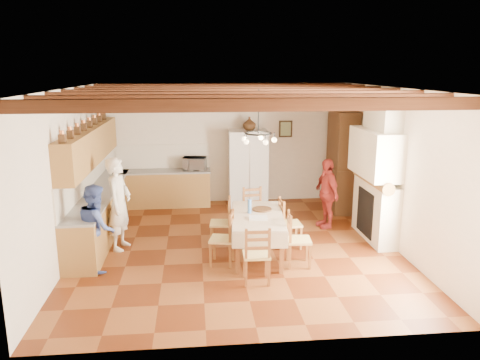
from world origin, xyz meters
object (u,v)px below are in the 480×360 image
chair_right_near (299,239)px  chair_end_near (256,254)px  chair_left_far (221,222)px  person_woman_blue (97,227)px  hutch (342,160)px  chair_right_far (290,223)px  person_woman_red (327,193)px  person_man (119,204)px  chair_end_far (254,212)px  microwave (195,164)px  chair_left_near (222,238)px  dining_table (258,219)px  refrigerator (248,168)px

chair_right_near → chair_end_near: bearing=130.7°
chair_left_far → person_woman_blue: 2.30m
chair_right_near → hutch: bearing=-23.1°
chair_right_far → person_woman_red: person_woman_red is taller
chair_right_far → chair_end_near: 1.68m
chair_left_far → person_woman_red: (2.32, 0.91, 0.27)m
chair_right_near → chair_end_near: 1.00m
hutch → chair_right_near: size_ratio=2.49×
hutch → chair_right_far: size_ratio=2.49×
chair_right_near → chair_end_near: size_ratio=1.00×
person_man → chair_right_far: bearing=-80.9°
chair_right_near → chair_end_near: (-0.82, -0.58, 0.00)m
chair_end_far → microwave: bearing=110.7°
chair_left_near → chair_end_far: same height
dining_table → chair_right_near: bearing=-38.2°
chair_left_far → chair_end_near: (0.48, -1.61, 0.00)m
refrigerator → chair_end_near: refrigerator is taller
dining_table → chair_left_near: chair_left_near is taller
person_woman_blue → person_woman_red: person_woman_red is taller
chair_end_far → person_woman_blue: size_ratio=0.65×
chair_right_far → microwave: microwave is taller
chair_right_far → person_woman_red: (1.01, 1.08, 0.27)m
person_woman_blue → person_man: bearing=-31.2°
hutch → person_woman_blue: 6.02m
refrigerator → chair_right_far: 3.00m
refrigerator → chair_left_far: bearing=-105.1°
chair_left_far → chair_right_near: bearing=57.5°
chair_left_far → dining_table: bearing=57.1°
chair_end_near → chair_end_far: 2.25m
chair_right_far → person_woman_blue: person_woman_blue is taller
person_woman_blue → microwave: person_woman_blue is taller
chair_right_far → microwave: size_ratio=1.70×
refrigerator → microwave: bearing=177.7°
chair_right_far → chair_end_near: same height
chair_right_far → chair_end_far: bearing=34.2°
person_man → refrigerator: bearing=-32.2°
microwave → person_man: bearing=-110.5°
chair_right_near → person_woman_blue: person_woman_blue is taller
refrigerator → person_woman_red: size_ratio=1.25×
microwave → chair_end_far: bearing=-55.5°
chair_left_far → person_woman_blue: bearing=-62.6°
person_man → person_woman_red: (4.21, 0.84, -0.13)m
chair_right_near → person_woman_blue: (-3.43, 0.20, 0.26)m
chair_right_far → microwave: 3.56m
dining_table → chair_end_far: chair_end_far is taller
refrigerator → chair_end_near: (-0.37, -4.38, -0.46)m
dining_table → chair_right_far: (0.67, 0.36, -0.21)m
chair_right_far → person_woman_blue: bearing=98.1°
chair_right_far → person_woman_red: size_ratio=0.64×
chair_left_near → microwave: bearing=-160.3°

